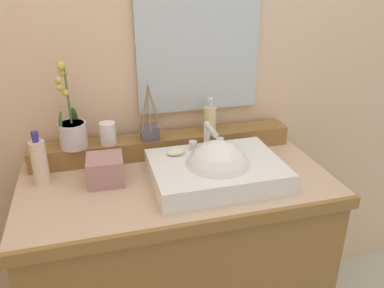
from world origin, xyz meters
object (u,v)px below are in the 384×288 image
tumbler_cup (108,133)px  reed_diffuser (150,131)px  sink_basin (217,172)px  lotion_bottle (39,162)px  soap_dispenser (210,118)px  potted_plant (72,128)px  soap_bar (176,152)px  tissue_box (105,170)px

tumbler_cup → reed_diffuser: reed_diffuser is taller
sink_basin → reed_diffuser: reed_diffuser is taller
lotion_bottle → soap_dispenser: bearing=10.1°
soap_dispenser → tumbler_cup: soap_dispenser is taller
soap_dispenser → tumbler_cup: 0.43m
sink_basin → reed_diffuser: size_ratio=2.01×
potted_plant → soap_dispenser: size_ratio=2.25×
soap_bar → tumbler_cup: bearing=146.2°
tumbler_cup → lotion_bottle: (-0.25, -0.11, -0.04)m
sink_basin → tumbler_cup: 0.46m
sink_basin → soap_dispenser: soap_dispenser is taller
tumbler_cup → tissue_box: size_ratio=0.68×
reed_diffuser → lotion_bottle: bearing=-164.9°
potted_plant → tissue_box: size_ratio=2.59×
reed_diffuser → tissue_box: 0.26m
tumbler_cup → reed_diffuser: bearing=0.9°
tumbler_cup → sink_basin: bearing=-35.7°
sink_basin → tissue_box: (-0.40, 0.10, 0.01)m
sink_basin → soap_bar: 0.17m
soap_dispenser → tissue_box: bearing=-159.3°
potted_plant → reed_diffuser: size_ratio=1.42×
soap_bar → reed_diffuser: (-0.07, 0.16, 0.03)m
lotion_bottle → reed_diffuser: bearing=15.1°
lotion_bottle → tissue_box: bearing=-12.6°
soap_bar → soap_dispenser: size_ratio=0.47×
tissue_box → sink_basin: bearing=-14.7°
potted_plant → reed_diffuser: bearing=-0.2°
reed_diffuser → sink_basin: bearing=-53.0°
soap_dispenser → lotion_bottle: bearing=-169.9°
tumbler_cup → potted_plant: bearing=178.4°
potted_plant → reed_diffuser: potted_plant is taller
soap_bar → potted_plant: size_ratio=0.21×
soap_bar → lotion_bottle: (-0.49, 0.05, 0.00)m
potted_plant → tissue_box: potted_plant is taller
soap_bar → tumbler_cup: size_ratio=0.80×
tissue_box → tumbler_cup: bearing=80.3°
sink_basin → reed_diffuser: 0.34m
tissue_box → potted_plant: bearing=122.7°
tumbler_cup → soap_dispenser: bearing=1.4°
soap_bar → sink_basin: bearing=-38.9°
reed_diffuser → tissue_box: size_ratio=1.82×
sink_basin → tumbler_cup: sink_basin is taller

